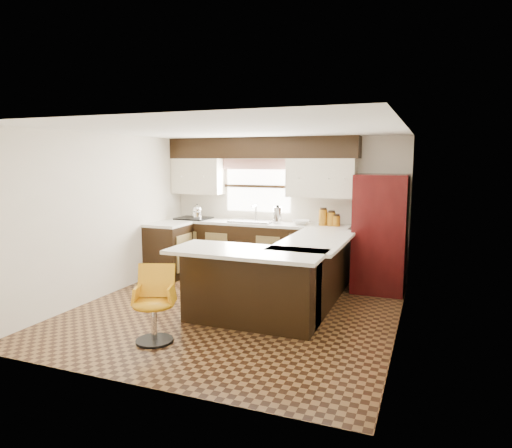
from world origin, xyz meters
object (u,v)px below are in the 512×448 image
at_px(bar_chair, 153,305).
at_px(peninsula_long, 312,274).
at_px(refrigerator, 380,233).
at_px(peninsula_return, 251,288).

bearing_deg(bar_chair, peninsula_long, 35.68).
relative_size(refrigerator, bar_chair, 2.11).
xyz_separation_m(peninsula_long, bar_chair, (-1.31, -1.92, -0.02)).
bearing_deg(peninsula_long, peninsula_return, -118.30).
distance_m(peninsula_long, peninsula_return, 1.11).
height_order(peninsula_long, peninsula_return, same).
bearing_deg(bar_chair, refrigerator, 34.91).
xyz_separation_m(peninsula_return, bar_chair, (-0.78, -0.94, -0.02)).
bearing_deg(peninsula_return, bar_chair, -129.64).
distance_m(peninsula_long, refrigerator, 1.41).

